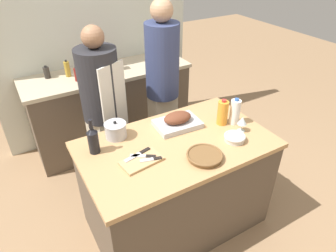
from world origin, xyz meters
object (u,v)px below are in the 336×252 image
Objects in this scene: wine_bottle_green at (93,140)px; person_cook_aproned at (103,106)px; condiment_bottle_tall at (77,74)px; mixing_bowl at (235,138)px; stand_mixer at (104,61)px; condiment_bottle_extra at (67,69)px; person_cook_guest at (162,82)px; milk_jug at (235,112)px; roasting_pan at (177,121)px; cutting_board at (141,161)px; stock_pot at (116,130)px; juice_jug at (223,113)px; wine_glass_left at (242,121)px; knife_chef at (138,154)px; wicker_basket at (205,156)px; knife_paring at (144,156)px; condiment_bottle_short at (47,72)px; knife_bread at (152,159)px.

person_cook_aproned reaches higher than wine_bottle_green.
mixing_bowl is at bearing -64.28° from condiment_bottle_tall.
stand_mixer is 0.40m from condiment_bottle_extra.
milk_jug is at bearing -77.16° from person_cook_guest.
roasting_pan is 0.53m from cutting_board.
stock_pot is 0.77× the size of juice_jug.
stand_mixer is (-0.42, 1.68, 0.15)m from mixing_bowl.
stock_pot is at bearing 154.31° from wine_glass_left.
milk_jug is 1.29× the size of condiment_bottle_extra.
wine_bottle_green is at bearing 169.62° from milk_jug.
juice_jug is at bearing -58.05° from condiment_bottle_tall.
knife_chef is 0.14× the size of person_cook_aproned.
wicker_basket is at bearing -93.36° from person_cook_aproned.
wicker_basket is 0.56m from milk_jug.
person_cook_aproned is at bearing 175.34° from person_cook_guest.
milk_jug is 0.13× the size of person_cook_guest.
juice_jug is at bearing -59.53° from condiment_bottle_extra.
milk_jug is at bearing 50.69° from mixing_bowl.
person_cook_aproned reaches higher than condiment_bottle_extra.
person_cook_guest reaches higher than juice_jug.
person_cook_aproned reaches higher than knife_paring.
mixing_bowl is 1.08× the size of condiment_bottle_tall.
person_cook_aproned reaches higher than cutting_board.
wine_glass_left is at bearing -56.53° from condiment_bottle_short.
cutting_board is 2.27× the size of condiment_bottle_short.
mixing_bowl is 0.61× the size of wine_bottle_green.
knife_bread is 1.02× the size of condiment_bottle_tall.
cutting_board is 0.90m from milk_jug.
condiment_bottle_extra is (-0.94, 1.67, 0.05)m from wine_glass_left.
knife_bread is at bearing -99.02° from stand_mixer.
person_cook_guest is (0.73, -0.74, -0.03)m from condiment_bottle_extra.
stock_pot is at bearing -120.36° from person_cook_aproned.
wine_bottle_green is 0.34m from knife_chef.
wicker_basket is 0.94× the size of wine_bottle_green.
condiment_bottle_extra is at bearing 91.89° from stock_pot.
knife_paring is at bearing -79.05° from stock_pot.
milk_jug is at bearing -68.57° from stand_mixer.
condiment_bottle_tall is at bearing 135.84° from person_cook_guest.
condiment_bottle_extra is 0.10× the size of person_cook_guest.
knife_chef is at bearing 122.40° from knife_paring.
wine_glass_left is at bearing -60.47° from condiment_bottle_extra.
knife_paring is (-0.43, -0.24, -0.03)m from roasting_pan.
stand_mixer is at bearing 73.33° from stock_pot.
roasting_pan is 1.23× the size of cutting_board.
person_cook_guest reaches higher than mixing_bowl.
roasting_pan is 2.43× the size of knife_bread.
wicker_basket is 1.16× the size of knife_chef.
knife_bread is (0.03, -0.06, -0.00)m from knife_paring.
roasting_pan is 0.51m from stock_pot.
knife_bread is 1.61m from stand_mixer.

